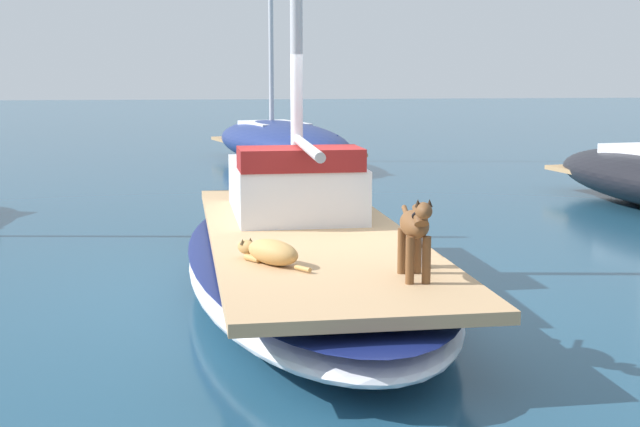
{
  "coord_description": "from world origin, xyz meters",
  "views": [
    {
      "loc": [
        -0.98,
        -9.07,
        2.34
      ],
      "look_at": [
        0.0,
        -1.0,
        1.01
      ],
      "focal_mm": 49.69,
      "sensor_mm": 36.0,
      "label": 1
    }
  ],
  "objects_px": {
    "sailboat_main": "(309,261)",
    "dog_tan": "(270,252)",
    "dog_brown": "(415,228)",
    "moored_boat_far_astern": "(281,141)",
    "deck_winch": "(422,255)"
  },
  "relations": [
    {
      "from": "deck_winch",
      "to": "moored_boat_far_astern",
      "type": "height_order",
      "value": "moored_boat_far_astern"
    },
    {
      "from": "dog_tan",
      "to": "deck_winch",
      "type": "distance_m",
      "value": 1.31
    },
    {
      "from": "sailboat_main",
      "to": "dog_tan",
      "type": "xyz_separation_m",
      "value": [
        -0.5,
        -1.53,
        0.43
      ]
    },
    {
      "from": "sailboat_main",
      "to": "moored_boat_far_astern",
      "type": "height_order",
      "value": "moored_boat_far_astern"
    },
    {
      "from": "sailboat_main",
      "to": "dog_brown",
      "type": "distance_m",
      "value": 2.45
    },
    {
      "from": "dog_tan",
      "to": "moored_boat_far_astern",
      "type": "relative_size",
      "value": 0.1
    },
    {
      "from": "sailboat_main",
      "to": "deck_winch",
      "type": "relative_size",
      "value": 34.87
    },
    {
      "from": "dog_brown",
      "to": "moored_boat_far_astern",
      "type": "height_order",
      "value": "moored_boat_far_astern"
    },
    {
      "from": "dog_tan",
      "to": "deck_winch",
      "type": "relative_size",
      "value": 3.91
    },
    {
      "from": "dog_brown",
      "to": "deck_winch",
      "type": "relative_size",
      "value": 4.46
    },
    {
      "from": "dog_tan",
      "to": "sailboat_main",
      "type": "bearing_deg",
      "value": 71.81
    },
    {
      "from": "deck_winch",
      "to": "moored_boat_far_astern",
      "type": "xyz_separation_m",
      "value": [
        -0.07,
        14.63,
        -0.19
      ]
    },
    {
      "from": "moored_boat_far_astern",
      "to": "sailboat_main",
      "type": "bearing_deg",
      "value": -93.18
    },
    {
      "from": "sailboat_main",
      "to": "deck_winch",
      "type": "bearing_deg",
      "value": -66.42
    },
    {
      "from": "dog_brown",
      "to": "dog_tan",
      "type": "relative_size",
      "value": 1.14
    }
  ]
}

